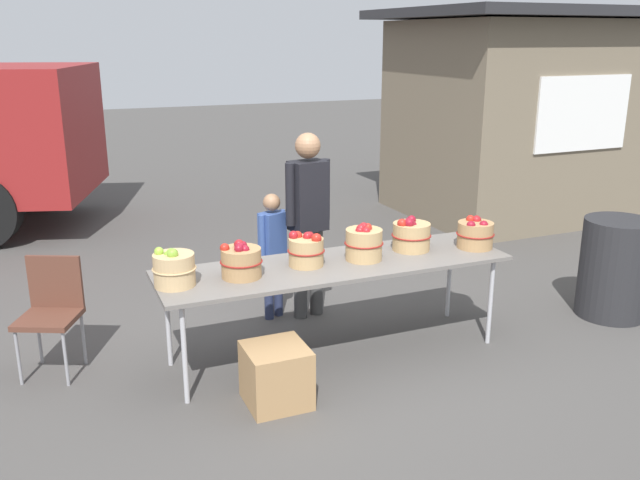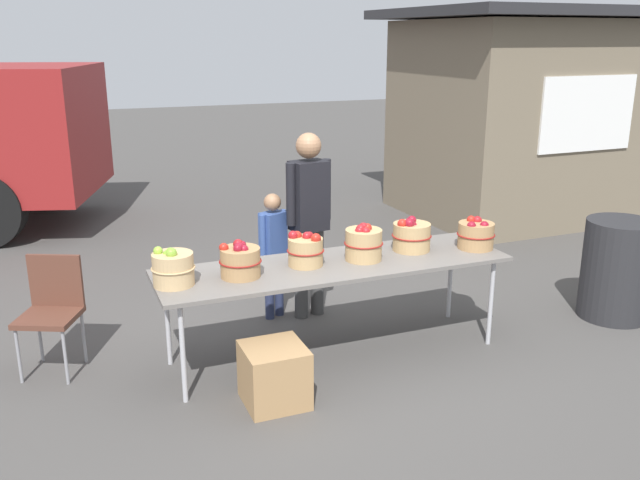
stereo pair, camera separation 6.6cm
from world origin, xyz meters
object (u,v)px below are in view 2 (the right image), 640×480
at_px(apple_basket_red_3, 411,236).
at_px(folding_chair, 52,305).
at_px(child_customer, 273,246).
at_px(apple_basket_red_0, 240,261).
at_px(apple_basket_red_4, 476,234).
at_px(produce_crate, 274,375).
at_px(apple_basket_red_2, 364,243).
at_px(apple_basket_red_1, 305,250).
at_px(trash_barrel, 617,269).
at_px(market_table, 335,268).
at_px(apple_basket_green_0, 173,268).
at_px(vendor_adult, 309,211).

relative_size(apple_basket_red_3, folding_chair, 0.37).
xyz_separation_m(apple_basket_red_3, child_customer, (-0.90, 0.80, -0.21)).
relative_size(apple_basket_red_0, folding_chair, 0.35).
bearing_deg(apple_basket_red_4, child_customer, 146.21).
relative_size(apple_basket_red_3, produce_crate, 0.78).
bearing_deg(apple_basket_red_0, apple_basket_red_2, 1.10).
relative_size(apple_basket_red_1, folding_chair, 0.33).
xyz_separation_m(apple_basket_red_1, apple_basket_red_4, (1.43, -0.11, -0.01)).
height_order(apple_basket_red_1, apple_basket_red_2, apple_basket_red_2).
bearing_deg(apple_basket_red_3, trash_barrel, -9.27).
bearing_deg(market_table, apple_basket_red_1, 169.30).
bearing_deg(folding_chair, apple_basket_green_0, -10.18).
bearing_deg(apple_basket_red_4, vendor_adult, 142.30).
xyz_separation_m(apple_basket_red_0, child_customer, (0.54, 0.90, -0.21)).
distance_m(apple_basket_red_3, produce_crate, 1.64).
height_order(apple_basket_red_3, folding_chair, apple_basket_red_3).
bearing_deg(produce_crate, apple_basket_red_0, 98.31).
distance_m(apple_basket_red_3, apple_basket_red_4, 0.53).
xyz_separation_m(apple_basket_green_0, apple_basket_red_4, (2.42, -0.05, -0.01)).
bearing_deg(apple_basket_red_0, vendor_adult, 44.36).
height_order(market_table, vendor_adult, vendor_adult).
xyz_separation_m(market_table, apple_basket_red_1, (-0.22, 0.04, 0.16)).
relative_size(apple_basket_green_0, trash_barrel, 0.34).
distance_m(apple_basket_red_2, apple_basket_red_3, 0.47).
distance_m(market_table, apple_basket_red_2, 0.29).
bearing_deg(child_customer, apple_basket_red_3, 114.05).
bearing_deg(vendor_adult, child_customer, -26.15).
relative_size(folding_chair, produce_crate, 2.09).
xyz_separation_m(apple_basket_red_1, trash_barrel, (2.81, -0.27, -0.43)).
distance_m(apple_basket_red_0, vendor_adult, 1.17).
bearing_deg(apple_basket_red_2, market_table, 178.86).
xyz_separation_m(apple_basket_red_3, vendor_adult, (-0.60, 0.71, 0.09)).
height_order(market_table, trash_barrel, trash_barrel).
distance_m(apple_basket_red_0, apple_basket_red_4, 1.95).
distance_m(apple_basket_red_0, apple_basket_red_3, 1.44).
relative_size(child_customer, produce_crate, 2.72).
distance_m(apple_basket_red_4, folding_chair, 3.31).
bearing_deg(trash_barrel, apple_basket_red_4, 173.31).
xyz_separation_m(vendor_adult, produce_crate, (-0.76, -1.33, -0.75)).
xyz_separation_m(apple_basket_red_0, trash_barrel, (3.33, -0.21, -0.43)).
xyz_separation_m(apple_basket_red_3, trash_barrel, (1.89, -0.31, -0.43)).
bearing_deg(market_table, trash_barrel, -5.06).
distance_m(apple_basket_green_0, apple_basket_red_4, 2.42).
xyz_separation_m(market_table, trash_barrel, (2.59, -0.23, -0.27)).
bearing_deg(vendor_adult, apple_basket_red_0, 33.98).
distance_m(market_table, folding_chair, 2.10).
bearing_deg(apple_basket_red_1, apple_basket_red_2, -5.78).
relative_size(apple_basket_red_0, vendor_adult, 0.19).
height_order(apple_basket_red_4, produce_crate, apple_basket_red_4).
bearing_deg(apple_basket_green_0, trash_barrel, -3.22).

